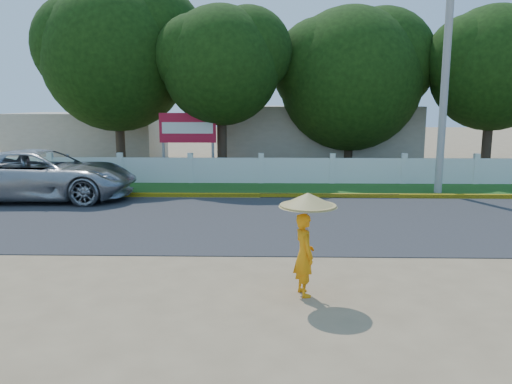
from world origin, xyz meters
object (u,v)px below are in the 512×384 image
(vehicle, at_px, (43,175))
(monk_with_parasol, at_px, (306,229))
(utility_pole, at_px, (445,83))
(billboard, at_px, (188,131))

(vehicle, height_order, monk_with_parasol, monk_with_parasol)
(utility_pole, distance_m, monk_with_parasol, 12.13)
(monk_with_parasol, height_order, billboard, billboard)
(vehicle, distance_m, monk_with_parasol, 12.22)
(vehicle, relative_size, monk_with_parasol, 3.43)
(utility_pole, xyz_separation_m, vehicle, (-14.39, -1.58, -3.22))
(billboard, bearing_deg, vehicle, -132.39)
(utility_pole, bearing_deg, billboard, 162.16)
(vehicle, relative_size, billboard, 2.17)
(monk_with_parasol, relative_size, billboard, 0.63)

